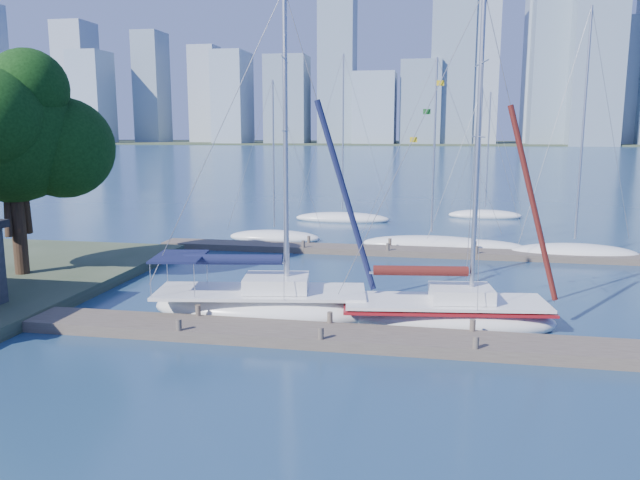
# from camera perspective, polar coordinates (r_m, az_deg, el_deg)

# --- Properties ---
(ground) EXTENTS (700.00, 700.00, 0.00)m
(ground) POSITION_cam_1_polar(r_m,az_deg,el_deg) (21.91, 0.51, -9.27)
(ground) COLOR navy
(ground) RESTS_ON ground
(near_dock) EXTENTS (26.00, 2.00, 0.40)m
(near_dock) POSITION_cam_1_polar(r_m,az_deg,el_deg) (21.85, 0.51, -8.78)
(near_dock) COLOR #4A3F36
(near_dock) RESTS_ON ground
(far_dock) EXTENTS (30.00, 1.80, 0.36)m
(far_dock) POSITION_cam_1_polar(r_m,az_deg,el_deg) (37.08, 7.84, -1.04)
(far_dock) COLOR #4A3F36
(far_dock) RESTS_ON ground
(far_shore) EXTENTS (800.00, 100.00, 1.50)m
(far_shore) POSITION_cam_1_polar(r_m,az_deg,el_deg) (340.47, 9.96, 8.68)
(far_shore) COLOR #38472D
(far_shore) RESTS_ON ground
(tree) EXTENTS (8.40, 7.64, 10.80)m
(tree) POSITION_cam_1_polar(r_m,az_deg,el_deg) (32.19, -26.39, 8.91)
(tree) COLOR black
(tree) RESTS_ON ground
(sailboat_navy) EXTENTS (9.16, 4.20, 12.89)m
(sailboat_navy) POSITION_cam_1_polar(r_m,az_deg,el_deg) (24.65, -5.43, -4.78)
(sailboat_navy) COLOR white
(sailboat_navy) RESTS_ON ground
(sailboat_maroon) EXTENTS (8.32, 3.64, 12.53)m
(sailboat_maroon) POSITION_cam_1_polar(r_m,az_deg,el_deg) (23.92, 11.46, -5.33)
(sailboat_maroon) COLOR white
(sailboat_maroon) RESTS_ON ground
(bg_boat_0) EXTENTS (6.47, 3.55, 10.71)m
(bg_boat_0) POSITION_cam_1_polar(r_m,az_deg,el_deg) (41.57, -4.17, 0.30)
(bg_boat_0) COLOR white
(bg_boat_0) RESTS_ON ground
(bg_boat_2) EXTENTS (8.78, 3.30, 11.84)m
(bg_boat_2) POSITION_cam_1_polar(r_m,az_deg,el_deg) (39.32, 10.14, -0.37)
(bg_boat_2) COLOR white
(bg_boat_2) RESTS_ON ground
(bg_boat_3) EXTENTS (6.46, 3.86, 9.94)m
(bg_boat_3) POSITION_cam_1_polar(r_m,az_deg,el_deg) (39.21, 14.02, -0.59)
(bg_boat_3) COLOR white
(bg_boat_3) RESTS_ON ground
(bg_boat_4) EXTENTS (7.56, 5.13, 14.21)m
(bg_boat_4) POSITION_cam_1_polar(r_m,az_deg,el_deg) (38.62, 22.22, -1.08)
(bg_boat_4) COLOR white
(bg_boat_4) RESTS_ON ground
(bg_boat_6) EXTENTS (7.88, 3.34, 13.35)m
(bg_boat_6) POSITION_cam_1_polar(r_m,az_deg,el_deg) (50.23, 2.06, 2.04)
(bg_boat_6) COLOR white
(bg_boat_6) RESTS_ON ground
(bg_boat_7) EXTENTS (6.29, 4.17, 10.58)m
(bg_boat_7) POSITION_cam_1_polar(r_m,az_deg,el_deg) (53.98, 14.85, 2.24)
(bg_boat_7) COLOR white
(bg_boat_7) RESTS_ON ground
(skyline) EXTENTS (501.86, 51.31, 102.91)m
(skyline) POSITION_cam_1_polar(r_m,az_deg,el_deg) (312.60, 14.45, 14.64)
(skyline) COLOR #7D8DA2
(skyline) RESTS_ON ground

